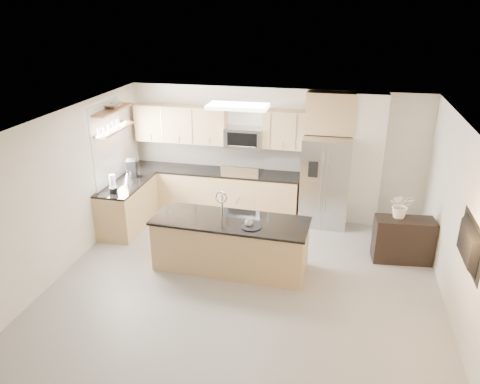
% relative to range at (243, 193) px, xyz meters
% --- Properties ---
extents(floor, '(6.50, 6.50, 0.00)m').
position_rel_range_xyz_m(floor, '(0.60, -2.92, -0.47)').
color(floor, gray).
rests_on(floor, ground).
extents(ceiling, '(6.00, 6.50, 0.02)m').
position_rel_range_xyz_m(ceiling, '(0.60, -2.92, 2.13)').
color(ceiling, white).
rests_on(ceiling, wall_back).
extents(wall_back, '(6.00, 0.02, 2.60)m').
position_rel_range_xyz_m(wall_back, '(0.60, 0.33, 0.83)').
color(wall_back, silver).
rests_on(wall_back, floor).
extents(wall_left, '(0.02, 6.50, 2.60)m').
position_rel_range_xyz_m(wall_left, '(-2.40, -2.92, 0.83)').
color(wall_left, silver).
rests_on(wall_left, floor).
extents(wall_right, '(0.02, 6.50, 2.60)m').
position_rel_range_xyz_m(wall_right, '(3.60, -2.92, 0.83)').
color(wall_right, silver).
rests_on(wall_right, floor).
extents(back_counter, '(3.55, 0.66, 1.44)m').
position_rel_range_xyz_m(back_counter, '(-0.63, 0.01, -0.00)').
color(back_counter, tan).
rests_on(back_counter, floor).
extents(left_counter, '(0.66, 1.50, 0.92)m').
position_rel_range_xyz_m(left_counter, '(-2.07, -1.07, -0.01)').
color(left_counter, tan).
rests_on(left_counter, floor).
extents(range, '(0.76, 0.64, 1.14)m').
position_rel_range_xyz_m(range, '(0.00, 0.00, 0.00)').
color(range, black).
rests_on(range, floor).
extents(upper_cabinets, '(3.50, 0.33, 0.75)m').
position_rel_range_xyz_m(upper_cabinets, '(-0.70, 0.16, 1.35)').
color(upper_cabinets, tan).
rests_on(upper_cabinets, wall_back).
extents(microwave, '(0.76, 0.40, 0.40)m').
position_rel_range_xyz_m(microwave, '(0.00, 0.12, 1.16)').
color(microwave, '#AFAFB1').
rests_on(microwave, upper_cabinets).
extents(refrigerator, '(0.92, 0.78, 1.78)m').
position_rel_range_xyz_m(refrigerator, '(1.66, -0.05, 0.42)').
color(refrigerator, '#AFAFB1').
rests_on(refrigerator, floor).
extents(partition_column, '(0.60, 0.30, 2.60)m').
position_rel_range_xyz_m(partition_column, '(2.42, 0.18, 0.83)').
color(partition_column, white).
rests_on(partition_column, floor).
extents(window, '(0.04, 1.15, 1.65)m').
position_rel_range_xyz_m(window, '(-2.38, -1.07, 1.18)').
color(window, white).
rests_on(window, wall_left).
extents(shelf_lower, '(0.30, 1.20, 0.04)m').
position_rel_range_xyz_m(shelf_lower, '(-2.25, -0.97, 1.48)').
color(shelf_lower, brown).
rests_on(shelf_lower, wall_left).
extents(shelf_upper, '(0.30, 1.20, 0.04)m').
position_rel_range_xyz_m(shelf_upper, '(-2.25, -0.97, 1.85)').
color(shelf_upper, brown).
rests_on(shelf_upper, wall_left).
extents(ceiling_fixture, '(1.00, 0.50, 0.06)m').
position_rel_range_xyz_m(ceiling_fixture, '(0.20, -1.32, 2.09)').
color(ceiling_fixture, white).
rests_on(ceiling_fixture, ceiling).
extents(island, '(2.57, 1.02, 1.30)m').
position_rel_range_xyz_m(island, '(0.26, -2.14, -0.03)').
color(island, tan).
rests_on(island, floor).
extents(credenza, '(1.01, 0.51, 0.78)m').
position_rel_range_xyz_m(credenza, '(3.07, -1.27, -0.08)').
color(credenza, black).
rests_on(credenza, floor).
extents(cup, '(0.13, 0.13, 0.10)m').
position_rel_range_xyz_m(cup, '(0.59, -2.28, 0.45)').
color(cup, silver).
rests_on(cup, island).
extents(platter, '(0.38, 0.38, 0.02)m').
position_rel_range_xyz_m(platter, '(0.64, -2.33, 0.42)').
color(platter, black).
rests_on(platter, island).
extents(blender, '(0.15, 0.15, 0.35)m').
position_rel_range_xyz_m(blender, '(-2.07, -1.57, 0.60)').
color(blender, black).
rests_on(blender, left_counter).
extents(kettle, '(0.20, 0.20, 0.26)m').
position_rel_range_xyz_m(kettle, '(-2.02, -1.06, 0.56)').
color(kettle, '#AFAFB1').
rests_on(kettle, left_counter).
extents(coffee_maker, '(0.25, 0.27, 0.35)m').
position_rel_range_xyz_m(coffee_maker, '(-2.09, -0.72, 0.61)').
color(coffee_maker, black).
rests_on(coffee_maker, left_counter).
extents(bowl, '(0.44, 0.44, 0.10)m').
position_rel_range_xyz_m(bowl, '(-2.25, -0.94, 1.92)').
color(bowl, '#AFAFB1').
rests_on(bowl, shelf_upper).
extents(flower_vase, '(0.61, 0.54, 0.65)m').
position_rel_range_xyz_m(flower_vase, '(2.98, -1.21, 0.63)').
color(flower_vase, white).
rests_on(flower_vase, credenza).
extents(television, '(0.14, 1.08, 0.62)m').
position_rel_range_xyz_m(television, '(3.51, -3.12, 0.88)').
color(television, black).
rests_on(television, wall_right).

